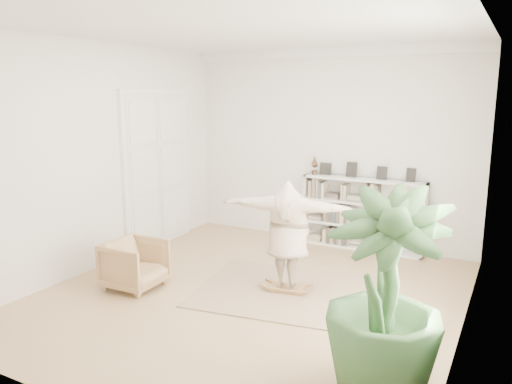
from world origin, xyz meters
TOP-DOWN VIEW (x-y plane):
  - floor at (0.00, 0.00)m, footprint 6.00×6.00m
  - room_shell at (0.00, 2.94)m, footprint 6.00×6.00m
  - doors at (-2.70, 1.30)m, footprint 0.09×1.78m
  - bookshelf at (0.74, 2.82)m, footprint 2.20×0.35m
  - armchair at (-1.61, -0.59)m, footprint 0.80×0.78m
  - rug at (0.41, 0.31)m, footprint 2.78×2.37m
  - rocker_board at (0.41, 0.31)m, footprint 0.53×0.37m
  - person at (0.41, 0.31)m, footprint 1.95×0.80m
  - houseplant at (2.21, -1.47)m, footprint 1.14×1.14m

SIDE VIEW (x-z plane):
  - floor at x=0.00m, z-range 0.00..0.00m
  - rug at x=0.41m, z-range 0.00..0.02m
  - rocker_board at x=0.41m, z-range 0.01..0.12m
  - armchair at x=-1.61m, z-range 0.00..0.71m
  - bookshelf at x=0.74m, z-range -0.18..1.46m
  - person at x=0.41m, z-range 0.13..1.66m
  - houseplant at x=2.21m, z-range 0.00..1.98m
  - doors at x=-2.70m, z-range -0.06..2.86m
  - room_shell at x=0.00m, z-range 0.51..6.51m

